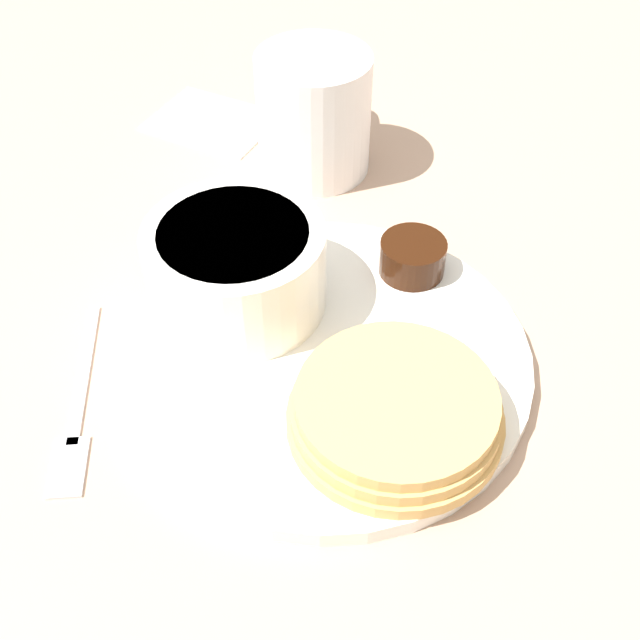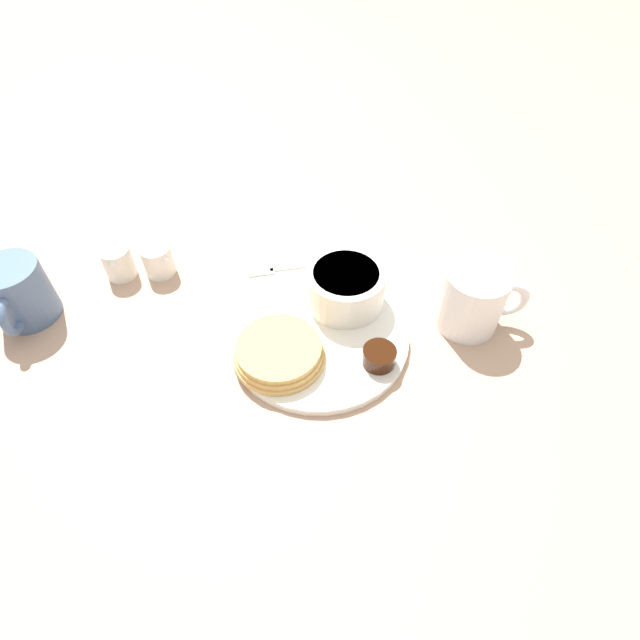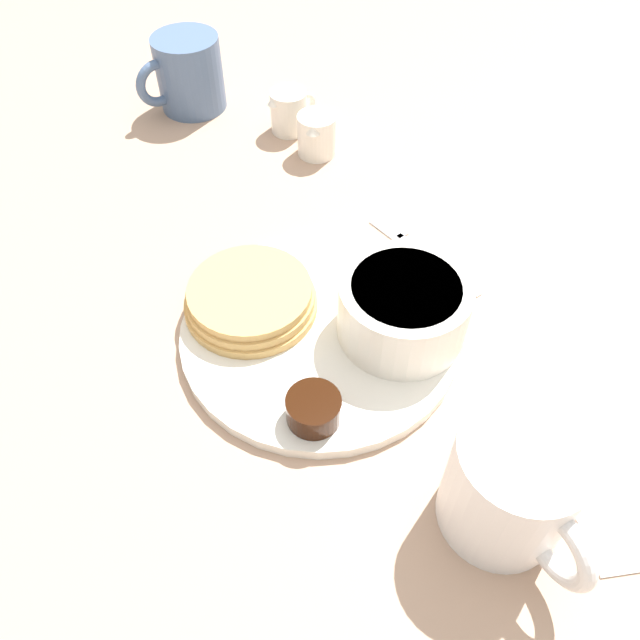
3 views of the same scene
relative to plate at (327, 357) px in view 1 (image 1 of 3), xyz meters
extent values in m
plane|color=tan|center=(0.00, 0.00, -0.01)|extent=(4.00, 4.00, 0.00)
cylinder|color=white|center=(0.00, 0.00, 0.00)|extent=(0.26, 0.26, 0.01)
cylinder|color=tan|center=(-0.05, 0.05, 0.01)|extent=(0.13, 0.13, 0.01)
cylinder|color=tan|center=(-0.05, 0.05, 0.02)|extent=(0.12, 0.12, 0.01)
cylinder|color=tan|center=(-0.05, 0.05, 0.03)|extent=(0.12, 0.12, 0.01)
cylinder|color=white|center=(0.07, -0.03, 0.04)|extent=(0.12, 0.12, 0.06)
cylinder|color=white|center=(0.07, -0.03, 0.06)|extent=(0.10, 0.10, 0.01)
cylinder|color=black|center=(-0.04, -0.09, 0.02)|extent=(0.05, 0.05, 0.02)
cylinder|color=white|center=(0.08, -0.05, 0.02)|extent=(0.05, 0.05, 0.02)
sphere|color=white|center=(0.08, -0.05, 0.03)|extent=(0.03, 0.03, 0.03)
cylinder|color=white|center=(0.06, -0.21, 0.04)|extent=(0.09, 0.09, 0.10)
torus|color=white|center=(0.06, -0.26, 0.04)|extent=(0.02, 0.06, 0.06)
cube|color=silver|center=(0.15, 0.04, 0.00)|extent=(0.04, 0.11, 0.00)
cube|color=silver|center=(0.13, 0.11, 0.00)|extent=(0.03, 0.05, 0.00)
cube|color=white|center=(0.16, -0.25, 0.00)|extent=(0.12, 0.10, 0.00)
camera|label=1|loc=(-0.07, 0.33, 0.38)|focal=45.00mm
camera|label=2|loc=(-0.45, -0.06, 0.56)|focal=28.00mm
camera|label=3|loc=(-0.14, -0.34, 0.45)|focal=35.00mm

